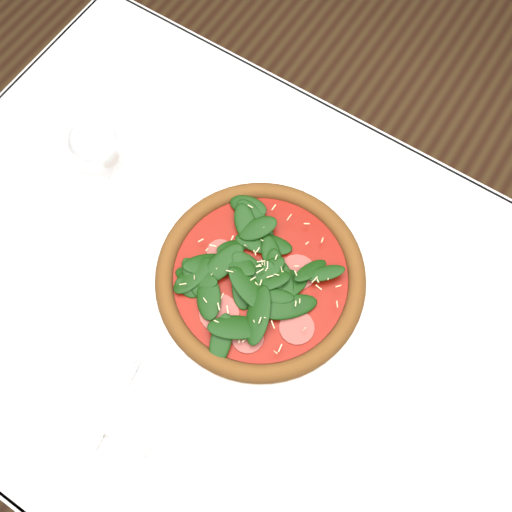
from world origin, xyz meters
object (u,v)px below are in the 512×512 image
Objects in this scene: pizza at (261,276)px; wine_glass at (97,150)px; plate at (260,281)px; napkin at (113,407)px.

wine_glass is at bearing 179.75° from pizza.
plate reaches higher than napkin.
plate is at bearing 75.06° from napkin.
plate is at bearing -0.25° from wine_glass.
wine_glass reaches higher than plate.
plate is at bearing 82.87° from pizza.
wine_glass is at bearing 179.75° from plate.
plate is 0.31m from wine_glass.
wine_glass is 0.37m from napkin.
pizza is at bearing 75.06° from napkin.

